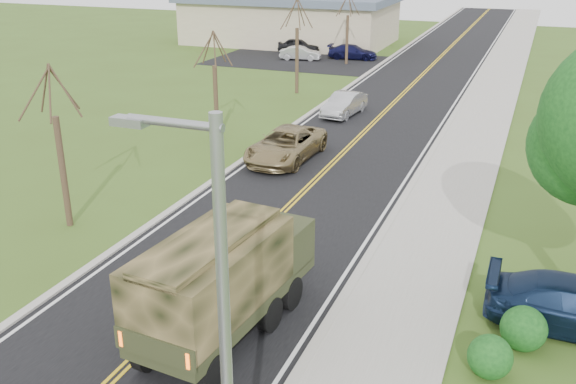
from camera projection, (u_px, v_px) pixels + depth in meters
The scene contains 16 objects.
road at pixel (413, 84), 47.68m from camera, with size 8.00×120.00×0.01m, color black.
curb_right at pixel (471, 88), 46.24m from camera, with size 0.30×120.00×0.12m, color #9E998E.
sidewalk_right at pixel (496, 90), 45.65m from camera, with size 3.20×120.00×0.10m, color #9E998E.
curb_left at pixel (359, 79), 49.08m from camera, with size 0.30×120.00×0.10m, color #9E998E.
street_light at pixel (220, 350), 9.34m from camera, with size 1.65×0.22×8.00m.
bare_tree_a at pixel (61, 159), 23.16m from camera, with size 1.93×2.26×6.08m.
bare_tree_b at pixel (216, 94), 33.60m from camera, with size 1.83×2.14×5.73m.
bare_tree_c at pixel (297, 53), 43.87m from camera, with size 2.04×2.39×6.42m.
bare_tree_d at pixel (347, 34), 54.33m from camera, with size 1.88×2.20×5.91m.
commercial_building at pixel (291, 16), 65.98m from camera, with size 25.50×21.50×5.65m.
military_truck at pixel (224, 275), 16.78m from camera, with size 2.79×6.53×3.17m.
suv_champagne at pixel (286, 145), 30.99m from camera, with size 2.53×5.49×1.53m, color #8C794F.
sedan_silver at pixel (344, 104), 38.91m from camera, with size 1.45×4.17×1.37m, color #ABACB0.
lot_car_dark at pixel (299, 46), 60.46m from camera, with size 1.62×4.03×1.37m, color black.
lot_car_silver at pixel (300, 53), 56.95m from camera, with size 1.26×3.62×1.19m, color silver.
lot_car_navy at pixel (353, 52), 57.34m from camera, with size 1.79×4.39×1.27m, color black.
Camera 1 is at (8.71, -7.43, 10.01)m, focal length 40.00 mm.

